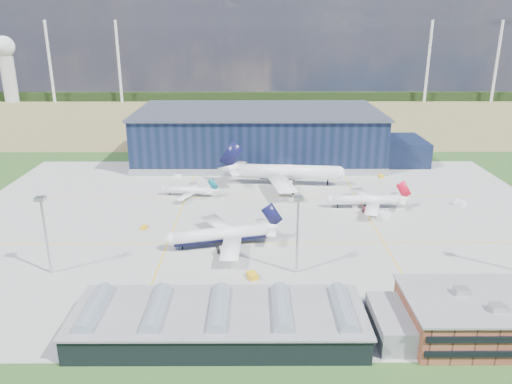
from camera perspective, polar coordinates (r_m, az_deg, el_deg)
name	(u,v)px	position (r m, az deg, el deg)	size (l,w,h in m)	color
ground	(260,231)	(171.38, 0.47, -4.47)	(600.00, 600.00, 0.00)	#264E1D
apron	(260,220)	(180.60, 0.44, -3.21)	(220.00, 160.00, 0.08)	gray
farmland	(257,116)	(383.45, 0.10, 8.63)	(600.00, 220.00, 0.01)	olive
treeline	(256,96)	(461.84, 0.05, 10.87)	(600.00, 8.00, 8.00)	black
horizon_dressing	(39,63)	(491.03, -23.56, 13.38)	(440.20, 18.00, 70.00)	silver
hangar	(264,137)	(258.43, 0.87, 6.26)	(145.00, 62.00, 26.10)	black
ops_building	(506,316)	(129.20, 26.68, -12.56)	(46.00, 23.00, 10.90)	brown
glass_concourse	(235,321)	(116.66, -2.45, -14.50)	(78.00, 23.00, 8.60)	black
light_mast_west	(44,223)	(149.46, -23.08, -3.26)	(2.60, 2.60, 23.00)	#B1B2B8
light_mast_center	(298,222)	(138.25, 4.78, -3.49)	(2.60, 2.60, 23.00)	#B1B2B8
airliner_navy	(220,228)	(158.21, -4.11, -4.08)	(38.85, 38.00, 12.67)	white
airliner_red	(365,195)	(194.59, 12.36, -0.33)	(33.01, 32.30, 10.77)	white
airliner_widebody	(288,165)	(217.42, 3.63, 3.14)	(56.10, 54.88, 18.29)	white
airliner_regional	(187,187)	(205.71, -7.86, 0.58)	(24.59, 24.05, 8.02)	white
gse_tug_a	(252,276)	(141.03, -0.43, -9.53)	(2.29, 3.75, 1.56)	yellow
gse_tug_b	(144,227)	(176.98, -12.68, -3.98)	(1.79, 2.68, 1.16)	yellow
gse_van_a	(384,215)	(188.06, 14.37, -2.55)	(2.26, 5.18, 2.26)	white
gse_cart_a	(354,206)	(196.42, 11.17, -1.55)	(1.82, 2.73, 1.18)	white
gse_van_b	(460,203)	(209.51, 22.29, -1.21)	(2.15, 4.69, 2.15)	white
gse_tug_c	(381,176)	(236.77, 14.11, 1.76)	(1.83, 2.92, 1.28)	yellow
gse_cart_b	(178,176)	(232.11, -8.92, 1.79)	(2.15, 3.23, 1.40)	white
car_a	(282,304)	(128.55, 3.04, -12.69)	(1.45, 3.60, 1.23)	#99999E
car_b	(411,304)	(134.26, 17.30, -12.12)	(1.36, 3.91, 1.29)	#99999E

